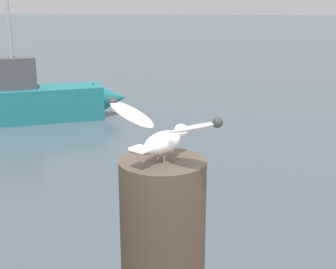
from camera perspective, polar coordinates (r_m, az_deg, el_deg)
name	(u,v)px	position (r m, az deg, el deg)	size (l,w,h in m)	color
mooring_post	(163,267)	(2.52, -0.58, -14.81)	(0.40, 0.40, 1.10)	#382D23
seagull	(163,133)	(2.25, -0.57, 0.15)	(0.58, 0.45, 0.25)	#C67060
boat_teal	(43,99)	(12.56, -14.01, 3.87)	(4.00, 2.30, 4.21)	#1E7075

